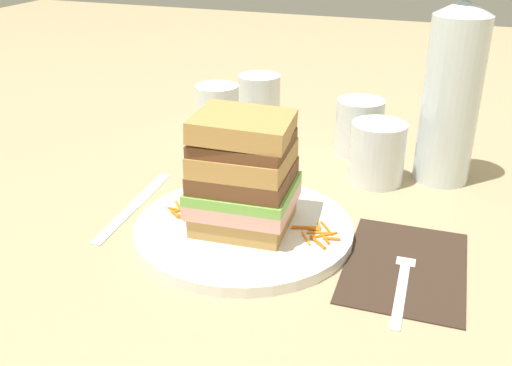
# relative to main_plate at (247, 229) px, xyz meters

# --- Properties ---
(ground_plane) EXTENTS (3.00, 3.00, 0.00)m
(ground_plane) POSITION_rel_main_plate_xyz_m (-0.00, 0.02, -0.01)
(ground_plane) COLOR tan
(main_plate) EXTENTS (0.25, 0.25, 0.01)m
(main_plate) POSITION_rel_main_plate_xyz_m (0.00, 0.00, 0.00)
(main_plate) COLOR white
(main_plate) RESTS_ON ground_plane
(sandwich) EXTENTS (0.12, 0.11, 0.14)m
(sandwich) POSITION_rel_main_plate_xyz_m (-0.00, 0.00, 0.07)
(sandwich) COLOR tan
(sandwich) RESTS_ON main_plate
(carrot_shred_0) EXTENTS (0.02, 0.02, 0.00)m
(carrot_shred_0) POSITION_rel_main_plate_xyz_m (-0.09, 0.01, 0.01)
(carrot_shred_0) COLOR orange
(carrot_shred_0) RESTS_ON main_plate
(carrot_shred_1) EXTENTS (0.02, 0.02, 0.00)m
(carrot_shred_1) POSITION_rel_main_plate_xyz_m (-0.09, 0.00, 0.01)
(carrot_shred_1) COLOR orange
(carrot_shred_1) RESTS_ON main_plate
(carrot_shred_2) EXTENTS (0.03, 0.00, 0.00)m
(carrot_shred_2) POSITION_rel_main_plate_xyz_m (-0.09, 0.00, 0.01)
(carrot_shred_2) COLOR orange
(carrot_shred_2) RESTS_ON main_plate
(carrot_shred_3) EXTENTS (0.02, 0.01, 0.00)m
(carrot_shred_3) POSITION_rel_main_plate_xyz_m (-0.07, -0.02, 0.01)
(carrot_shred_3) COLOR orange
(carrot_shred_3) RESTS_ON main_plate
(carrot_shred_4) EXTENTS (0.01, 0.02, 0.00)m
(carrot_shred_4) POSITION_rel_main_plate_xyz_m (-0.06, -0.01, 0.01)
(carrot_shred_4) COLOR orange
(carrot_shred_4) RESTS_ON main_plate
(carrot_shred_5) EXTENTS (0.01, 0.03, 0.00)m
(carrot_shred_5) POSITION_rel_main_plate_xyz_m (-0.07, -0.00, 0.01)
(carrot_shred_5) COLOR orange
(carrot_shred_5) RESTS_ON main_plate
(carrot_shred_6) EXTENTS (0.02, 0.01, 0.00)m
(carrot_shred_6) POSITION_rel_main_plate_xyz_m (-0.09, -0.01, 0.01)
(carrot_shred_6) COLOR orange
(carrot_shred_6) RESTS_ON main_plate
(carrot_shred_7) EXTENTS (0.03, 0.01, 0.00)m
(carrot_shred_7) POSITION_rel_main_plate_xyz_m (-0.08, -0.01, 0.01)
(carrot_shred_7) COLOR orange
(carrot_shred_7) RESTS_ON main_plate
(carrot_shred_8) EXTENTS (0.02, 0.01, 0.00)m
(carrot_shred_8) POSITION_rel_main_plate_xyz_m (0.07, 0.01, 0.01)
(carrot_shred_8) COLOR orange
(carrot_shred_8) RESTS_ON main_plate
(carrot_shred_9) EXTENTS (0.02, 0.01, 0.00)m
(carrot_shred_9) POSITION_rel_main_plate_xyz_m (0.10, -0.00, 0.01)
(carrot_shred_9) COLOR orange
(carrot_shred_9) RESTS_ON main_plate
(carrot_shred_10) EXTENTS (0.03, 0.01, 0.00)m
(carrot_shred_10) POSITION_rel_main_plate_xyz_m (0.07, 0.01, 0.01)
(carrot_shred_10) COLOR orange
(carrot_shred_10) RESTS_ON main_plate
(carrot_shred_11) EXTENTS (0.02, 0.01, 0.00)m
(carrot_shred_11) POSITION_rel_main_plate_xyz_m (0.08, 0.01, 0.01)
(carrot_shred_11) COLOR orange
(carrot_shred_11) RESTS_ON main_plate
(carrot_shred_12) EXTENTS (0.02, 0.02, 0.00)m
(carrot_shred_12) POSITION_rel_main_plate_xyz_m (0.09, 0.01, 0.01)
(carrot_shred_12) COLOR orange
(carrot_shred_12) RESTS_ON main_plate
(carrot_shred_13) EXTENTS (0.01, 0.02, 0.00)m
(carrot_shred_13) POSITION_rel_main_plate_xyz_m (0.09, -0.00, 0.01)
(carrot_shred_13) COLOR orange
(carrot_shred_13) RESTS_ON main_plate
(carrot_shred_14) EXTENTS (0.02, 0.02, 0.00)m
(carrot_shred_14) POSITION_rel_main_plate_xyz_m (0.09, -0.01, 0.01)
(carrot_shred_14) COLOR orange
(carrot_shred_14) RESTS_ON main_plate
(carrot_shred_15) EXTENTS (0.01, 0.02, 0.00)m
(carrot_shred_15) POSITION_rel_main_plate_xyz_m (0.08, 0.02, 0.01)
(carrot_shred_15) COLOR orange
(carrot_shred_15) RESTS_ON main_plate
(carrot_shred_16) EXTENTS (0.02, 0.03, 0.00)m
(carrot_shred_16) POSITION_rel_main_plate_xyz_m (0.07, -0.01, 0.01)
(carrot_shred_16) COLOR orange
(carrot_shred_16) RESTS_ON main_plate
(carrot_shred_17) EXTENTS (0.02, 0.03, 0.00)m
(carrot_shred_17) POSITION_rel_main_plate_xyz_m (0.09, 0.02, 0.01)
(carrot_shred_17) COLOR orange
(carrot_shred_17) RESTS_ON main_plate
(napkin_dark) EXTENTS (0.13, 0.18, 0.00)m
(napkin_dark) POSITION_rel_main_plate_xyz_m (0.18, -0.01, -0.00)
(napkin_dark) COLOR #38281E
(napkin_dark) RESTS_ON ground_plane
(fork) EXTENTS (0.02, 0.17, 0.00)m
(fork) POSITION_rel_main_plate_xyz_m (0.18, -0.03, -0.00)
(fork) COLOR silver
(fork) RESTS_ON napkin_dark
(knife) EXTENTS (0.03, 0.20, 0.00)m
(knife) POSITION_rel_main_plate_xyz_m (-0.16, 0.01, -0.00)
(knife) COLOR silver
(knife) RESTS_ON ground_plane
(juice_glass) EXTENTS (0.07, 0.07, 0.09)m
(juice_glass) POSITION_rel_main_plate_xyz_m (0.11, 0.20, 0.03)
(juice_glass) COLOR white
(juice_glass) RESTS_ON ground_plane
(water_bottle) EXTENTS (0.08, 0.08, 0.28)m
(water_bottle) POSITION_rel_main_plate_xyz_m (0.20, 0.24, 0.12)
(water_bottle) COLOR silver
(water_bottle) RESTS_ON ground_plane
(empty_tumbler_0) EXTENTS (0.07, 0.07, 0.08)m
(empty_tumbler_0) POSITION_rel_main_plate_xyz_m (-0.12, 0.38, 0.04)
(empty_tumbler_0) COLOR silver
(empty_tumbler_0) RESTS_ON ground_plane
(empty_tumbler_1) EXTENTS (0.07, 0.07, 0.09)m
(empty_tumbler_1) POSITION_rel_main_plate_xyz_m (0.07, 0.29, 0.04)
(empty_tumbler_1) COLOR silver
(empty_tumbler_1) RESTS_ON ground_plane
(empty_tumbler_2) EXTENTS (0.07, 0.07, 0.09)m
(empty_tumbler_2) POSITION_rel_main_plate_xyz_m (-0.15, 0.27, 0.04)
(empty_tumbler_2) COLOR silver
(empty_tumbler_2) RESTS_ON ground_plane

